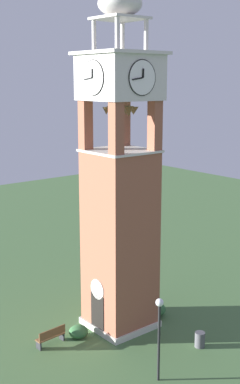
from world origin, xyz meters
name	(u,v)px	position (x,y,z in m)	size (l,w,h in m)	color
ground	(120,325)	(0.00, 0.00, 0.00)	(80.00, 80.00, 0.00)	#476B3D
clock_tower	(120,197)	(0.00, 0.00, 7.37)	(3.69, 3.69, 17.90)	#93543D
park_bench	(51,336)	(-0.54, -4.15, 0.48)	(0.53, 1.62, 0.95)	brown
lamp_post	(159,324)	(5.24, -2.03, 2.76)	(0.36, 0.36, 3.99)	black
trash_bin	(200,340)	(4.44, 1.66, 0.40)	(0.52, 0.52, 0.80)	#4C4C51
shrub_near_entry	(156,309)	(0.44, 2.37, 0.39)	(1.09, 1.09, 0.77)	#336638
shrub_left_of_tower	(78,332)	(-0.32, -2.59, 0.32)	(1.02, 1.02, 0.64)	#336638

